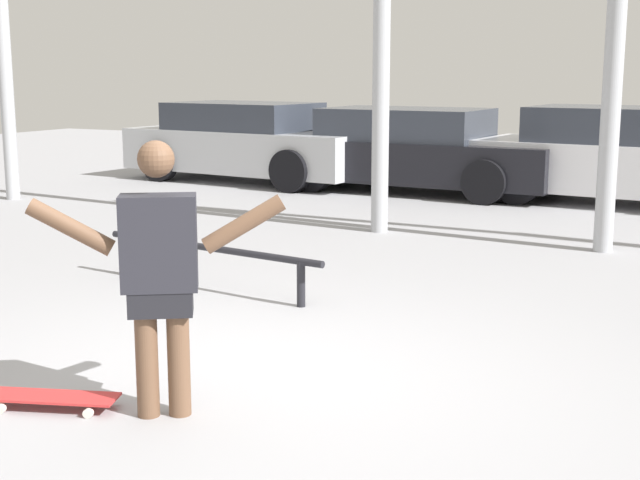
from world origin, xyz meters
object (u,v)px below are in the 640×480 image
(skateboarder, at_px, (160,268))
(grind_rail, at_px, (210,254))
(skateboard, at_px, (52,398))
(parked_car_black, at_px, (413,151))
(parked_car_silver, at_px, (250,143))
(parked_car_white, at_px, (619,157))

(skateboarder, xyz_separation_m, grind_rail, (-1.39, 2.51, -0.52))
(skateboard, bearing_deg, parked_car_black, 79.53)
(grind_rail, bearing_deg, skateboarder, -61.05)
(skateboarder, height_order, parked_car_black, skateboarder)
(skateboard, relative_size, parked_car_silver, 0.17)
(parked_car_silver, bearing_deg, parked_car_black, 6.47)
(skateboarder, distance_m, parked_car_white, 9.48)
(parked_car_white, bearing_deg, skateboard, -94.65)
(skateboard, height_order, parked_car_black, parked_car_black)
(skateboard, bearing_deg, parked_car_silver, 95.77)
(parked_car_white, bearing_deg, grind_rail, -103.98)
(skateboard, bearing_deg, parked_car_white, 61.15)
(parked_car_white, bearing_deg, parked_car_black, -174.25)
(skateboard, relative_size, parked_car_black, 0.17)
(parked_car_black, relative_size, parked_car_white, 1.10)
(skateboard, bearing_deg, grind_rail, 85.92)
(skateboarder, relative_size, skateboard, 1.96)
(grind_rail, relative_size, parked_car_silver, 0.52)
(parked_car_black, bearing_deg, parked_car_silver, -177.22)
(parked_car_black, bearing_deg, skateboarder, -75.41)
(parked_car_silver, distance_m, parked_car_black, 2.97)
(skateboarder, xyz_separation_m, parked_car_white, (0.92, 9.43, -0.17))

